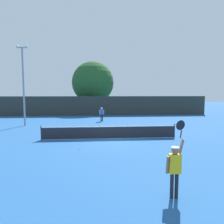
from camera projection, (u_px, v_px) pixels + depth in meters
The scene contains 10 objects.
ground_plane at pixel (110, 139), 15.77m from camera, with size 120.00×120.00×0.00m, color #235693.
tennis_net at pixel (110, 132), 15.72m from camera, with size 10.18×0.08×1.07m.
perimeter_fence at pixel (102, 106), 31.75m from camera, with size 32.63×0.12×2.93m, color #2D332D.
player_serving at pixel (175, 164), 6.81m from camera, with size 0.67×0.40×2.58m.
player_receiving at pixel (102, 113), 25.24m from camera, with size 0.57×0.25×1.67m.
tennis_ball at pixel (79, 149), 12.87m from camera, with size 0.07×0.07×0.07m, color #CCE033.
light_pole at pixel (23, 80), 21.56m from camera, with size 1.18×0.28×8.34m.
large_tree at pixel (93, 83), 36.74m from camera, with size 7.36×7.36×8.93m.
parked_car_near at pixel (52, 108), 36.30m from camera, with size 2.39×4.40×1.69m.
parked_car_mid at pixel (135, 107), 40.32m from camera, with size 2.13×4.30×1.69m.
Camera 1 is at (-1.10, -15.47, 3.49)m, focal length 33.39 mm.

